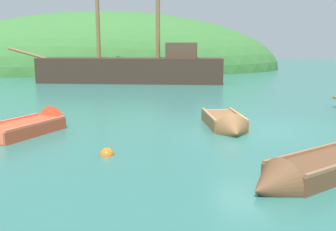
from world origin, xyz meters
The scene contains 7 objects.
ground_plane centered at (0.00, 0.00, 0.00)m, with size 120.00×120.00×0.00m, color #2D6B60.
shore_hill centered at (-5.18, 31.65, 0.00)m, with size 39.43×22.25×12.81m, color #387033.
sailing_ship centered at (-3.16, 16.27, 0.68)m, with size 16.01×6.13×11.08m.
rowboat_portside centered at (-0.85, 0.23, 0.13)m, with size 1.23×3.01×1.04m.
rowboat_outer_right centered at (-0.45, -4.55, 0.13)m, with size 3.90×2.63×1.00m.
rowboat_far centered at (-6.99, 0.77, 0.13)m, with size 2.70×3.23×1.16m.
buoy_orange centered at (-4.68, -2.23, 0.00)m, with size 0.36×0.36×0.36m, color orange.
Camera 1 is at (-4.39, -11.29, 2.71)m, focal length 39.48 mm.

